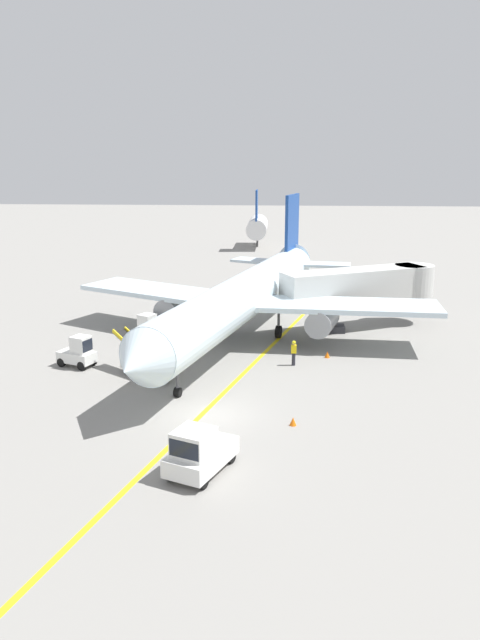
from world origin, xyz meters
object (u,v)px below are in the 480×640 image
Objects in this scene: airliner at (245,296)px; safety_cone_nose_left at (327,354)px; jet_bridge at (369,285)px; pushback_tug at (199,452)px; belt_loader_forward_hold at (146,365)px; ground_crew_marshaller at (294,352)px; baggage_tug_near_wing at (78,353)px; baggage_tug_by_cargo_door at (145,330)px; safety_cone_nose_right at (293,421)px.

safety_cone_nose_left is (5.90, -3.79, -3.20)m from airliner.
jet_bridge reaches higher than pushback_tug.
safety_cone_nose_left is at bearing 21.51° from belt_loader_forward_hold.
ground_crew_marshaller reaches higher than safety_cone_nose_left.
airliner is 12.82× the size of baggage_tug_near_wing.
belt_loader_forward_hold is at bearing 112.47° from pushback_tug.
baggage_tug_near_wing is 14.18m from ground_crew_marshaller.
airliner is 7.86m from baggage_tug_by_cargo_door.
jet_bridge is 9.50m from safety_cone_nose_left.
pushback_tug reaches higher than safety_cone_nose_left.
ground_crew_marshaller is at bearing 4.75° from baggage_tug_near_wing.
baggage_tug_near_wing is 16.76m from safety_cone_nose_left.
baggage_tug_by_cargo_door is at bearing 157.48° from ground_crew_marshaller.
jet_bridge is (9.64, 4.29, 0.12)m from airliner.
jet_bridge is 26.90m from pushback_tug.
baggage_tug_by_cargo_door is at bearing 60.76° from baggage_tug_near_wing.
baggage_tug_near_wing is 6.17× the size of safety_cone_nose_right.
jet_bridge reaches higher than safety_cone_nose_right.
ground_crew_marshaller reaches higher than safety_cone_nose_right.
baggage_tug_near_wing is (-9.78, 13.61, -0.07)m from pushback_tug.
jet_bridge is 3.13× the size of pushback_tug.
baggage_tug_by_cargo_door is 6.20× the size of safety_cone_nose_right.
belt_loader_forward_hold is (1.63, -7.33, -0.15)m from baggage_tug_by_cargo_door.
airliner is at bearing 55.54° from belt_loader_forward_hold.
jet_bridge is 18.03m from baggage_tug_by_cargo_door.
ground_crew_marshaller is 3.86× the size of safety_cone_nose_right.
jet_bridge reaches higher than safety_cone_nose_left.
airliner reaches higher than safety_cone_nose_right.
belt_loader_forward_hold reaches higher than safety_cone_nose_right.
baggage_tug_by_cargo_door is (-7.38, -1.05, -2.49)m from airliner.
pushback_tug is 1.49× the size of baggage_tug_by_cargo_door.
belt_loader_forward_hold is (-5.76, -8.39, -2.64)m from airliner.
airliner is 2.75× the size of jet_bridge.
baggage_tug_near_wing and baggage_tug_by_cargo_door have the same top height.
ground_crew_marshaller is at bearing -57.56° from airliner.
safety_cone_nose_left is at bearing -11.65° from baggage_tug_by_cargo_door.
jet_bridge is 4.67× the size of baggage_tug_near_wing.
jet_bridge reaches higher than baggage_tug_by_cargo_door.
airliner is 7.75× the size of belt_loader_forward_hold.
jet_bridge is at bearing 72.10° from safety_cone_nose_right.
baggage_tug_near_wing is at bearing -151.33° from jet_bridge.
jet_bridge is at bearing 24.00° from airliner.
baggage_tug_by_cargo_door is 1.61× the size of ground_crew_marshaller.
airliner is 7.71m from safety_cone_nose_left.
jet_bridge is 4.64× the size of baggage_tug_by_cargo_door.
pushback_tug reaches higher than safety_cone_nose_right.
baggage_tug_near_wing is at bearing 161.40° from belt_loader_forward_hold.
airliner reaches higher than jet_bridge.
pushback_tug is at bearing -71.18° from baggage_tug_by_cargo_door.
safety_cone_nose_left is (-3.73, -8.08, -3.32)m from jet_bridge.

